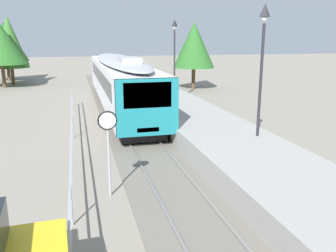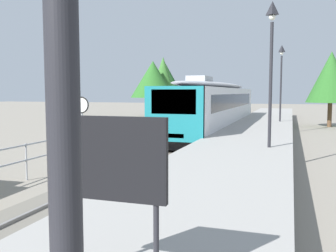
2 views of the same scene
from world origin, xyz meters
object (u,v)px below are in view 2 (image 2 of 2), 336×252
(platform_lamp_far_end, at_px, (281,68))
(platform_notice_board, at_px, (113,165))
(commuter_train, at_px, (216,104))
(platform_lamp_mid_platform, at_px, (272,47))
(speed_limit_sign, at_px, (82,115))

(platform_lamp_far_end, xyz_separation_m, platform_notice_board, (-1.02, -24.19, -2.44))
(commuter_train, distance_m, platform_lamp_mid_platform, 12.99)
(platform_notice_board, height_order, speed_limit_sign, speed_limit_sign)
(platform_lamp_mid_platform, relative_size, platform_lamp_far_end, 1.00)
(commuter_train, bearing_deg, speed_limit_sign, -98.34)
(platform_lamp_mid_platform, xyz_separation_m, speed_limit_sign, (-6.47, -2.49, -2.50))
(platform_notice_board, bearing_deg, platform_lamp_mid_platform, 84.66)
(commuter_train, distance_m, platform_lamp_far_end, 5.17)
(platform_lamp_far_end, xyz_separation_m, speed_limit_sign, (-6.47, -15.80, -2.50))
(commuter_train, height_order, platform_lamp_mid_platform, platform_lamp_mid_platform)
(platform_lamp_far_end, bearing_deg, speed_limit_sign, -112.28)
(platform_lamp_mid_platform, bearing_deg, platform_lamp_far_end, 90.00)
(commuter_train, relative_size, platform_lamp_far_end, 3.82)
(platform_lamp_mid_platform, distance_m, speed_limit_sign, 7.37)
(commuter_train, xyz_separation_m, platform_lamp_far_end, (4.35, 1.32, 2.47))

